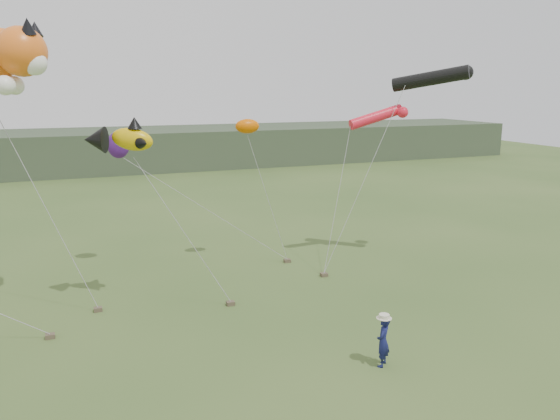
# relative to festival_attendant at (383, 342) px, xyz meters

# --- Properties ---
(ground) EXTENTS (120.00, 120.00, 0.00)m
(ground) POSITION_rel_festival_attendant_xyz_m (-2.35, 2.14, -0.80)
(ground) COLOR #385123
(ground) RESTS_ON ground
(headland) EXTENTS (90.00, 13.00, 4.00)m
(headland) POSITION_rel_festival_attendant_xyz_m (-5.46, 46.83, 1.12)
(headland) COLOR #2D3D28
(headland) RESTS_ON ground
(festival_attendant) EXTENTS (0.69, 0.68, 1.61)m
(festival_attendant) POSITION_rel_festival_attendant_xyz_m (0.00, 0.00, 0.00)
(festival_attendant) COLOR #14184B
(festival_attendant) RESTS_ON ground
(sandbag_anchors) EXTENTS (11.82, 5.03, 0.16)m
(sandbag_anchors) POSITION_rel_festival_attendant_xyz_m (-3.53, 7.65, -0.72)
(sandbag_anchors) COLOR brown
(sandbag_anchors) RESTS_ON ground
(fish_kite) EXTENTS (2.72, 1.77, 1.34)m
(fish_kite) POSITION_rel_festival_attendant_xyz_m (-6.78, 7.60, 5.77)
(fish_kite) COLOR #D6AA08
(fish_kite) RESTS_ON ground
(tube_kites) EXTENTS (5.38, 2.98, 2.99)m
(tube_kites) POSITION_rel_festival_attendant_xyz_m (6.99, 8.78, 7.49)
(tube_kites) COLOR black
(tube_kites) RESTS_ON ground
(misc_kites) EXTENTS (6.75, 2.05, 1.73)m
(misc_kites) POSITION_rel_festival_attendant_xyz_m (-4.24, 11.88, 5.37)
(misc_kites) COLOR #DC5C00
(misc_kites) RESTS_ON ground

